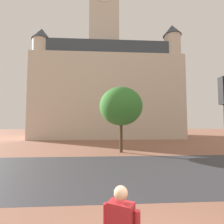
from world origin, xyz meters
name	(u,v)px	position (x,y,z in m)	size (l,w,h in m)	color
ground_plane	(116,160)	(0.00, 10.00, 0.00)	(120.00, 120.00, 0.00)	#93604C
street_asphalt_strip	(119,170)	(0.00, 7.26, 0.00)	(120.00, 7.87, 0.00)	#38383D
landmark_building	(107,88)	(-0.05, 30.77, 9.76)	(25.97, 14.17, 36.08)	beige
tree_curb_far	(121,106)	(0.76, 12.95, 4.25)	(3.99, 3.99, 6.06)	#4C3823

